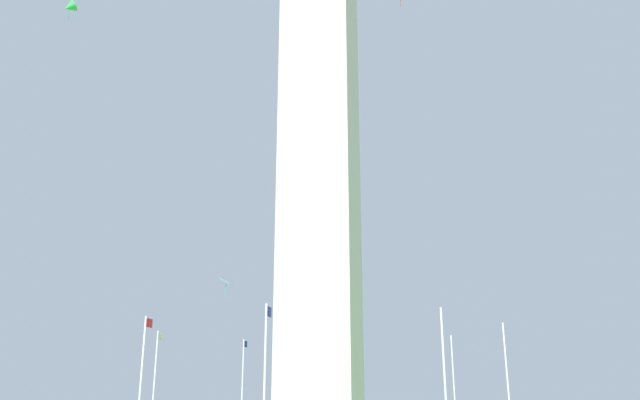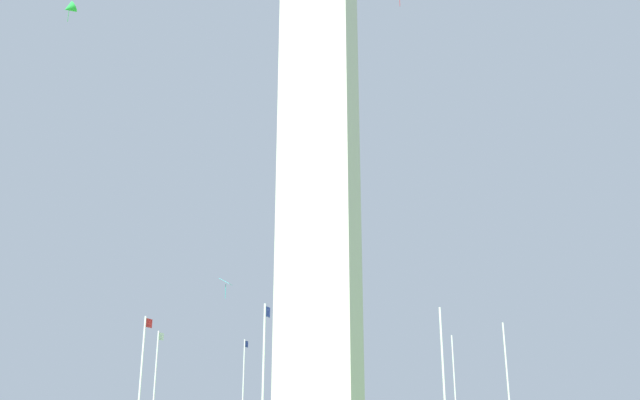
% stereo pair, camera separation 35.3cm
% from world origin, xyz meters
% --- Properties ---
extents(obelisk_monument, '(6.45, 6.45, 58.65)m').
position_xyz_m(obelisk_monument, '(0.00, 0.00, 29.32)').
color(obelisk_monument, '#B7B2A8').
rests_on(obelisk_monument, ground).
extents(flagpole_n, '(1.12, 0.14, 7.76)m').
position_xyz_m(flagpole_n, '(15.16, 0.00, 4.26)').
color(flagpole_n, silver).
rests_on(flagpole_n, ground).
extents(flagpole_ne, '(1.12, 0.14, 7.76)m').
position_xyz_m(flagpole_ne, '(10.73, 10.67, 4.26)').
color(flagpole_ne, silver).
rests_on(flagpole_ne, ground).
extents(flagpole_e, '(1.12, 0.14, 7.76)m').
position_xyz_m(flagpole_e, '(0.06, 15.09, 4.26)').
color(flagpole_e, silver).
rests_on(flagpole_e, ground).
extents(flagpole_se, '(1.12, 0.14, 7.76)m').
position_xyz_m(flagpole_se, '(-10.61, 10.67, 4.26)').
color(flagpole_se, silver).
rests_on(flagpole_se, ground).
extents(flagpole_s, '(1.12, 0.14, 7.76)m').
position_xyz_m(flagpole_s, '(-15.03, 0.00, 4.26)').
color(flagpole_s, silver).
rests_on(flagpole_s, ground).
extents(flagpole_sw, '(1.12, 0.14, 7.76)m').
position_xyz_m(flagpole_sw, '(-10.61, -10.67, 4.26)').
color(flagpole_sw, silver).
rests_on(flagpole_sw, ground).
extents(flagpole_w, '(1.12, 0.14, 7.76)m').
position_xyz_m(flagpole_w, '(0.06, -15.09, 4.26)').
color(flagpole_w, silver).
rests_on(flagpole_w, ground).
extents(flagpole_nw, '(1.12, 0.14, 7.76)m').
position_xyz_m(flagpole_nw, '(10.73, -10.67, 4.26)').
color(flagpole_nw, silver).
rests_on(flagpole_nw, ground).
extents(kite_green_delta, '(1.38, 1.44, 1.80)m').
position_xyz_m(kite_green_delta, '(-15.78, 16.69, 31.53)').
color(kite_green_delta, green).
extents(kite_cyan_diamond, '(1.02, 0.93, 1.60)m').
position_xyz_m(kite_cyan_diamond, '(-5.27, 6.66, 10.98)').
color(kite_cyan_diamond, '#33C6D1').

